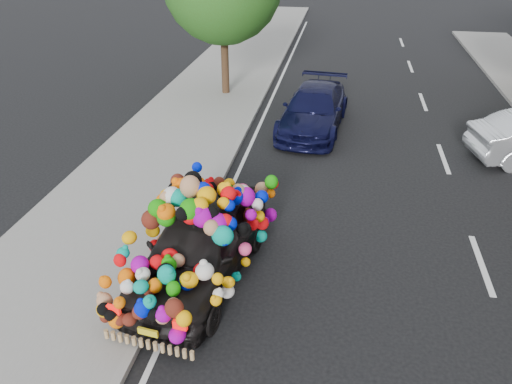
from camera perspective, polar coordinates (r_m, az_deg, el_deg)
ground at (r=10.58m, az=5.19°, el=-6.20°), size 100.00×100.00×0.00m
sidewalk at (r=11.59m, az=-16.49°, el=-3.61°), size 4.00×60.00×0.12m
kerb at (r=10.92m, az=-7.19°, el=-4.67°), size 0.15×60.00×0.13m
lane_markings at (r=11.00m, az=24.37°, el=-7.51°), size 6.00×50.00×0.01m
plush_art_car at (r=9.21m, az=-6.53°, el=-4.38°), size 2.55×4.52×2.05m
navy_sedan at (r=16.23m, az=6.62°, el=9.37°), size 2.27×4.69×1.32m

